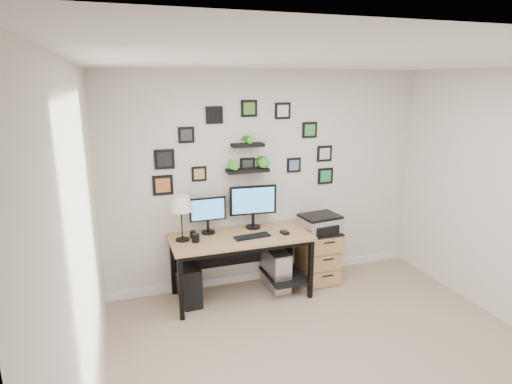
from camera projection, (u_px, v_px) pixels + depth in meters
name	position (u px, v px, depth m)	size (l,w,h in m)	color
room	(269.00, 273.00, 5.53)	(4.00, 4.00, 4.00)	tan
desk	(243.00, 245.00, 4.96)	(1.60, 0.70, 0.75)	tan
monitor_left	(208.00, 213.00, 4.91)	(0.42, 0.17, 0.43)	black
monitor_right	(253.00, 203.00, 5.07)	(0.56, 0.20, 0.52)	black
keyboard	(252.00, 236.00, 4.84)	(0.41, 0.13, 0.02)	black
mouse	(285.00, 232.00, 4.95)	(0.07, 0.11, 0.03)	black
table_lamp	(181.00, 204.00, 4.65)	(0.25, 0.25, 0.52)	black
mug	(196.00, 238.00, 4.69)	(0.09, 0.09, 0.10)	black
pen_cup	(193.00, 234.00, 4.82)	(0.06, 0.06, 0.08)	black
pc_tower_black	(189.00, 283.00, 4.88)	(0.20, 0.46, 0.46)	black
pc_tower_grey	(276.00, 269.00, 5.22)	(0.23, 0.50, 0.49)	gray
file_cabinet	(318.00, 255.00, 5.40)	(0.43, 0.53, 0.67)	tan
printer	(320.00, 223.00, 5.24)	(0.49, 0.42, 0.21)	silver
wall_decor	(248.00, 153.00, 4.99)	(2.26, 0.18, 1.07)	black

